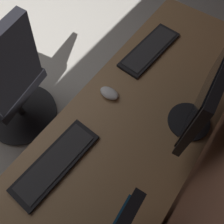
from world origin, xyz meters
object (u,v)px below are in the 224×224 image
object	(u,v)px
mouse_main	(109,93)
keyboard_main	(55,162)
drawer_pedestal	(94,206)
office_chair	(10,88)
monitor_primary	(208,91)
keyboard_spare	(149,49)

from	to	relation	value
mouse_main	keyboard_main	bearing A→B (deg)	2.69
drawer_pedestal	office_chair	size ratio (longest dim) A/B	0.72
monitor_primary	keyboard_main	world-z (taller)	monitor_primary
keyboard_main	mouse_main	bearing A→B (deg)	-177.31
monitor_primary	keyboard_spare	bearing A→B (deg)	-125.58
drawer_pedestal	mouse_main	xyz separation A→B (m)	(-0.45, -0.22, 0.40)
drawer_pedestal	mouse_main	distance (m)	0.64
monitor_primary	drawer_pedestal	bearing A→B (deg)	-18.18
mouse_main	keyboard_spare	bearing A→B (deg)	178.78
monitor_primary	office_chair	world-z (taller)	monitor_primary
office_chair	keyboard_spare	bearing A→B (deg)	130.60
mouse_main	office_chair	world-z (taller)	office_chair
drawer_pedestal	monitor_primary	xyz separation A→B (m)	(-0.55, 0.18, 0.65)
mouse_main	office_chair	xyz separation A→B (m)	(0.20, -0.67, -0.29)
monitor_primary	office_chair	size ratio (longest dim) A/B	0.49
keyboard_main	keyboard_spare	bearing A→B (deg)	-179.15
monitor_primary	keyboard_main	size ratio (longest dim) A/B	1.10
mouse_main	monitor_primary	bearing A→B (deg)	104.18
drawer_pedestal	monitor_primary	bearing A→B (deg)	161.82
monitor_primary	keyboard_spare	distance (m)	0.54
drawer_pedestal	mouse_main	bearing A→B (deg)	-154.21
monitor_primary	office_chair	xyz separation A→B (m)	(0.30, -1.06, -0.54)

